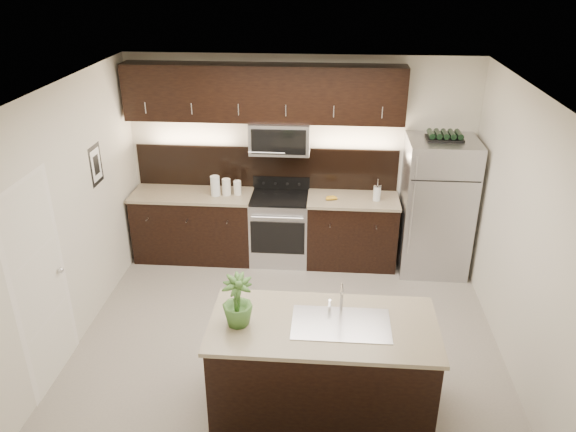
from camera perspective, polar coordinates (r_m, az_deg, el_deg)
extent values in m
plane|color=gray|center=(6.32, 0.05, -11.94)|extent=(4.50, 4.50, 0.00)
cube|color=beige|center=(7.46, 1.26, 5.84)|extent=(4.50, 0.02, 2.70)
cube|color=beige|center=(3.92, -2.29, -13.70)|extent=(4.50, 0.02, 2.70)
cube|color=beige|center=(6.19, -21.19, -0.09)|extent=(0.02, 4.00, 2.70)
cube|color=beige|center=(5.90, 22.42, -1.55)|extent=(0.02, 4.00, 2.70)
cube|color=white|center=(5.17, 0.06, 12.73)|extent=(4.50, 4.00, 0.02)
cube|color=silver|center=(5.71, -23.72, -6.59)|extent=(0.04, 0.80, 2.02)
sphere|color=silver|center=(5.94, -22.09, -5.12)|extent=(0.06, 0.06, 0.06)
cube|color=black|center=(6.71, -18.91, 4.95)|extent=(0.01, 0.32, 0.46)
cube|color=white|center=(6.71, -18.88, 4.95)|extent=(0.00, 0.24, 0.36)
cube|color=black|center=(7.73, -9.48, -1.04)|extent=(1.57, 0.62, 0.90)
cube|color=black|center=(7.52, 6.47, -1.61)|extent=(1.16, 0.62, 0.90)
cube|color=#B2B2B7|center=(7.54, -0.84, -1.36)|extent=(0.76, 0.62, 0.90)
cube|color=black|center=(7.34, -0.86, 1.89)|extent=(0.76, 0.60, 0.03)
cube|color=beige|center=(7.53, -9.72, 2.17)|extent=(1.59, 0.65, 0.04)
cube|color=beige|center=(7.32, 6.64, 1.68)|extent=(1.18, 0.65, 0.04)
cube|color=black|center=(7.53, -2.23, 4.96)|extent=(3.49, 0.02, 0.56)
cube|color=#B2B2B7|center=(7.18, -0.82, 8.01)|extent=(0.76, 0.40, 0.40)
cube|color=black|center=(7.09, -2.51, 12.38)|extent=(3.49, 0.33, 0.70)
cube|color=black|center=(5.19, 3.46, -15.23)|extent=(1.90, 0.90, 0.90)
cube|color=beige|center=(4.90, 3.60, -11.03)|extent=(1.96, 0.96, 0.04)
cube|color=silver|center=(4.89, 5.40, -10.84)|extent=(0.84, 0.50, 0.01)
cylinder|color=silver|center=(4.99, 5.44, -8.37)|extent=(0.03, 0.03, 0.24)
cylinder|color=silver|center=(4.85, 5.52, -7.35)|extent=(0.02, 0.14, 0.02)
cylinder|color=silver|center=(4.82, 5.50, -8.29)|extent=(0.02, 0.02, 0.10)
cube|color=#B2B2B7|center=(7.40, 14.81, 0.95)|extent=(0.85, 0.77, 1.77)
cube|color=black|center=(7.09, 15.60, 7.60)|extent=(0.44, 0.27, 0.03)
cylinder|color=black|center=(7.05, 14.31, 8.07)|extent=(0.07, 0.25, 0.07)
cylinder|color=black|center=(7.06, 14.98, 8.03)|extent=(0.07, 0.25, 0.07)
cylinder|color=black|center=(7.08, 15.65, 7.99)|extent=(0.07, 0.25, 0.07)
cylinder|color=black|center=(7.10, 16.32, 7.95)|extent=(0.07, 0.25, 0.07)
cylinder|color=black|center=(7.11, 16.98, 7.91)|extent=(0.07, 0.25, 0.07)
imported|color=#396428|center=(4.77, -5.18, -8.56)|extent=(0.29, 0.29, 0.46)
cylinder|color=silver|center=(7.36, -7.40, 3.05)|extent=(0.12, 0.12, 0.27)
cylinder|color=silver|center=(7.36, -6.28, 2.94)|extent=(0.11, 0.11, 0.22)
cylinder|color=silver|center=(7.37, -5.16, 2.87)|extent=(0.10, 0.10, 0.19)
cylinder|color=silver|center=(7.25, 9.03, 2.28)|extent=(0.10, 0.10, 0.19)
cylinder|color=silver|center=(7.21, 9.08, 3.05)|extent=(0.10, 0.10, 0.02)
cylinder|color=silver|center=(7.19, 9.11, 3.41)|extent=(0.01, 0.01, 0.08)
ellipsoid|color=gold|center=(7.22, 4.06, 1.84)|extent=(0.18, 0.16, 0.05)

